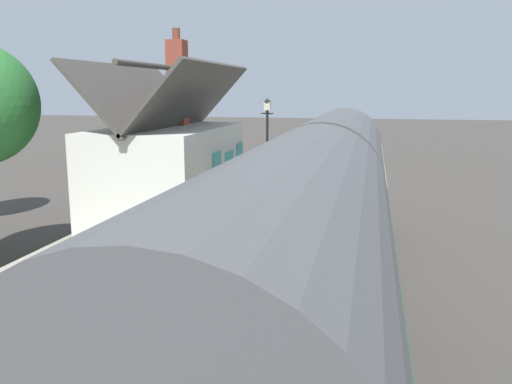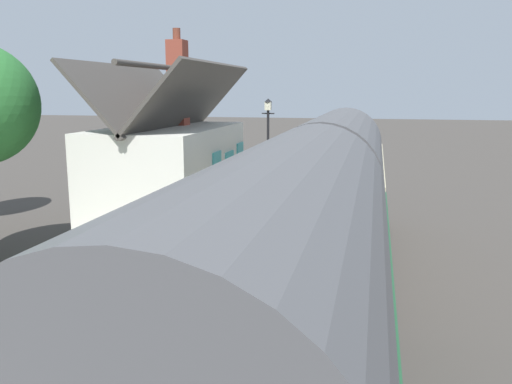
{
  "view_description": "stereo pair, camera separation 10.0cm",
  "coord_description": "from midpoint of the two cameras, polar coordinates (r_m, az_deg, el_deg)",
  "views": [
    {
      "loc": [
        -15.29,
        -1.9,
        4.97
      ],
      "look_at": [
        0.31,
        1.5,
        1.9
      ],
      "focal_mm": 37.4,
      "sensor_mm": 36.0,
      "label": 1
    },
    {
      "loc": [
        -15.27,
        -2.0,
        4.97
      ],
      "look_at": [
        0.31,
        1.5,
        1.9
      ],
      "focal_mm": 37.4,
      "sensor_mm": 36.0,
      "label": 2
    }
  ],
  "objects": [
    {
      "name": "ground_plane",
      "position": [
        16.19,
        4.82,
        -7.04
      ],
      "size": [
        160.0,
        160.0,
        0.0
      ],
      "primitive_type": "plane",
      "color": "#423D38"
    },
    {
      "name": "platform",
      "position": [
        16.92,
        -7.78,
        -4.72
      ],
      "size": [
        32.0,
        5.43,
        0.9
      ],
      "primitive_type": "cube",
      "color": "#A39B8C",
      "rests_on": "ground"
    },
    {
      "name": "platform_edge_coping",
      "position": [
        16.12,
        0.7,
        -3.71
      ],
      "size": [
        32.0,
        0.36,
        0.02
      ],
      "primitive_type": "cube",
      "color": "beige",
      "rests_on": "platform"
    },
    {
      "name": "rail_near",
      "position": [
        16.06,
        10.61,
        -7.09
      ],
      "size": [
        52.0,
        0.08,
        0.14
      ],
      "primitive_type": "cube",
      "color": "gray",
      "rests_on": "ground"
    },
    {
      "name": "rail_far",
      "position": [
        16.15,
        5.46,
        -6.84
      ],
      "size": [
        52.0,
        0.08,
        0.14
      ],
      "primitive_type": "cube",
      "color": "gray",
      "rests_on": "ground"
    },
    {
      "name": "train",
      "position": [
        11.54,
        6.72,
        -3.01
      ],
      "size": [
        18.44,
        2.73,
        4.32
      ],
      "color": "black",
      "rests_on": "ground"
    },
    {
      "name": "station_building",
      "position": [
        16.89,
        -9.42,
        2.5
      ],
      "size": [
        6.61,
        3.49,
        5.98
      ],
      "color": "silver",
      "rests_on": "platform"
    },
    {
      "name": "bench_platform_end",
      "position": [
        25.72,
        2.05,
        2.85
      ],
      "size": [
        1.41,
        0.45,
        0.88
      ],
      "color": "brown",
      "rests_on": "platform"
    },
    {
      "name": "bench_by_lamp",
      "position": [
        10.93,
        -14.09,
        -8.67
      ],
      "size": [
        1.4,
        0.45,
        0.88
      ],
      "color": "brown",
      "rests_on": "platform"
    },
    {
      "name": "bench_mid_platform",
      "position": [
        9.07,
        -19.64,
        -13.15
      ],
      "size": [
        1.4,
        0.45,
        0.88
      ],
      "color": "brown",
      "rests_on": "platform"
    },
    {
      "name": "bench_near_building",
      "position": [
        23.02,
        0.86,
        1.9
      ],
      "size": [
        1.4,
        0.44,
        0.88
      ],
      "color": "brown",
      "rests_on": "platform"
    },
    {
      "name": "planter_corner_building",
      "position": [
        11.96,
        -11.75,
        -7.47
      ],
      "size": [
        0.37,
        0.37,
        0.71
      ],
      "color": "teal",
      "rests_on": "platform"
    },
    {
      "name": "planter_bench_right",
      "position": [
        26.54,
        -0.16,
        2.78
      ],
      "size": [
        0.41,
        0.41,
        0.69
      ],
      "color": "#9E5138",
      "rests_on": "platform"
    },
    {
      "name": "planter_by_door",
      "position": [
        25.93,
        -3.36,
        2.54
      ],
      "size": [
        0.36,
        0.36,
        0.62
      ],
      "color": "teal",
      "rests_on": "platform"
    },
    {
      "name": "lamp_post_platform",
      "position": [
        21.13,
        1.08,
        6.9
      ],
      "size": [
        0.32,
        0.5,
        3.74
      ],
      "color": "black",
      "rests_on": "platform"
    }
  ]
}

